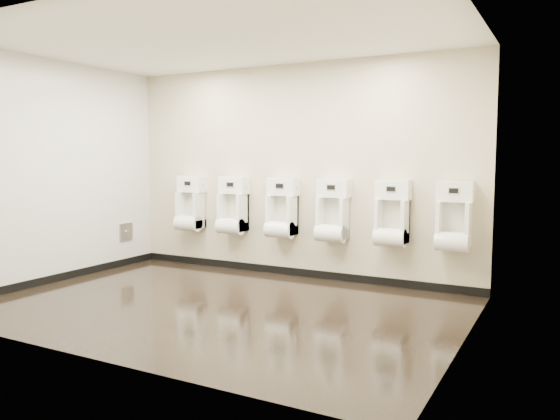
% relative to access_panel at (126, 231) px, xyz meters
% --- Properties ---
extents(ground, '(5.00, 3.50, 0.00)m').
position_rel_access_panel_xyz_m(ground, '(2.48, -1.20, -0.50)').
color(ground, black).
rests_on(ground, ground).
extents(ceiling, '(5.00, 3.50, 0.00)m').
position_rel_access_panel_xyz_m(ceiling, '(2.48, -1.20, 2.30)').
color(ceiling, white).
extents(back_wall, '(5.00, 0.02, 2.80)m').
position_rel_access_panel_xyz_m(back_wall, '(2.48, 0.55, 0.90)').
color(back_wall, beige).
rests_on(back_wall, ground).
extents(front_wall, '(5.00, 0.02, 2.80)m').
position_rel_access_panel_xyz_m(front_wall, '(2.48, -2.95, 0.90)').
color(front_wall, beige).
rests_on(front_wall, ground).
extents(left_wall, '(0.02, 3.50, 2.80)m').
position_rel_access_panel_xyz_m(left_wall, '(-0.02, -1.20, 0.90)').
color(left_wall, beige).
rests_on(left_wall, ground).
extents(right_wall, '(0.02, 3.50, 2.80)m').
position_rel_access_panel_xyz_m(right_wall, '(4.98, -1.20, 0.90)').
color(right_wall, beige).
rests_on(right_wall, ground).
extents(tile_overlay_left, '(0.01, 3.50, 2.80)m').
position_rel_access_panel_xyz_m(tile_overlay_left, '(-0.01, -1.20, 0.90)').
color(tile_overlay_left, silver).
rests_on(tile_overlay_left, ground).
extents(skirting_back, '(5.00, 0.02, 0.10)m').
position_rel_access_panel_xyz_m(skirting_back, '(2.48, 0.54, -0.45)').
color(skirting_back, black).
rests_on(skirting_back, ground).
extents(skirting_left, '(0.02, 3.50, 0.10)m').
position_rel_access_panel_xyz_m(skirting_left, '(-0.01, -1.20, -0.45)').
color(skirting_left, black).
rests_on(skirting_left, ground).
extents(access_panel, '(0.04, 0.25, 0.25)m').
position_rel_access_panel_xyz_m(access_panel, '(0.00, 0.00, 0.00)').
color(access_panel, '#9E9EA3').
rests_on(access_panel, left_wall).
extents(urinal_0, '(0.42, 0.31, 0.78)m').
position_rel_access_panel_xyz_m(urinal_0, '(0.87, 0.41, 0.36)').
color(urinal_0, white).
rests_on(urinal_0, back_wall).
extents(urinal_1, '(0.42, 0.31, 0.78)m').
position_rel_access_panel_xyz_m(urinal_1, '(1.60, 0.41, 0.36)').
color(urinal_1, white).
rests_on(urinal_1, back_wall).
extents(urinal_2, '(0.42, 0.31, 0.78)m').
position_rel_access_panel_xyz_m(urinal_2, '(2.37, 0.41, 0.36)').
color(urinal_2, white).
rests_on(urinal_2, back_wall).
extents(urinal_3, '(0.42, 0.31, 0.78)m').
position_rel_access_panel_xyz_m(urinal_3, '(3.10, 0.41, 0.36)').
color(urinal_3, white).
rests_on(urinal_3, back_wall).
extents(urinal_4, '(0.42, 0.31, 0.78)m').
position_rel_access_panel_xyz_m(urinal_4, '(3.86, 0.41, 0.36)').
color(urinal_4, white).
rests_on(urinal_4, back_wall).
extents(urinal_5, '(0.42, 0.31, 0.78)m').
position_rel_access_panel_xyz_m(urinal_5, '(4.58, 0.41, 0.36)').
color(urinal_5, white).
rests_on(urinal_5, back_wall).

